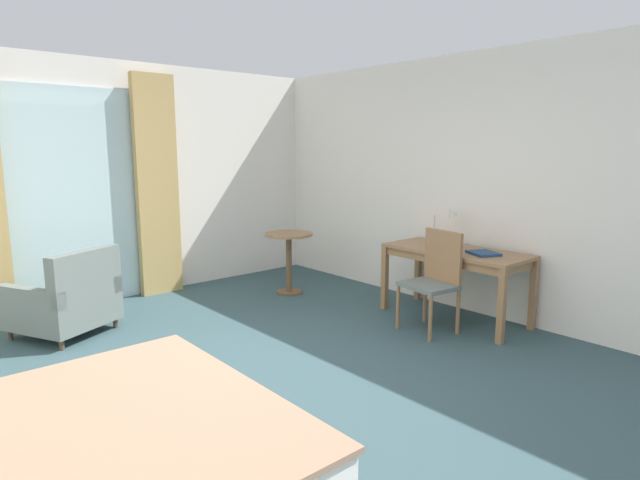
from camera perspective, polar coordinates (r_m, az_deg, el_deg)
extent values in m
cube|color=#334C51|center=(4.05, -5.57, -16.31)|extent=(6.11, 6.84, 0.10)
cube|color=silver|center=(6.49, -22.37, 5.80)|extent=(5.71, 0.12, 2.70)
cube|color=silver|center=(5.73, 17.62, 5.63)|extent=(0.12, 6.44, 2.70)
cube|color=silver|center=(6.31, -25.11, 4.04)|extent=(1.38, 0.02, 2.38)
cube|color=tan|center=(6.52, -17.20, 5.55)|extent=(0.50, 0.10, 2.57)
cube|color=white|center=(2.74, -26.09, -21.56)|extent=(1.90, 1.76, 0.23)
cube|color=#99755B|center=(2.76, -19.53, -17.77)|extent=(1.30, 1.79, 0.03)
cube|color=olive|center=(5.49, 14.49, -1.16)|extent=(0.63, 1.45, 0.04)
cube|color=olive|center=(5.50, 14.46, -1.75)|extent=(0.58, 1.38, 0.08)
cube|color=olive|center=(5.48, 22.05, -5.53)|extent=(0.06, 0.06, 0.69)
cube|color=olive|center=(6.20, 10.56, -3.20)|extent=(0.06, 0.06, 0.69)
cube|color=olive|center=(4.99, 19.04, -6.82)|extent=(0.06, 0.06, 0.69)
cube|color=olive|center=(5.77, 7.01, -4.09)|extent=(0.06, 0.06, 0.69)
cube|color=slate|center=(5.12, 11.62, -4.85)|extent=(0.46, 0.52, 0.04)
cube|color=olive|center=(5.18, 13.15, -1.69)|extent=(0.10, 0.45, 0.49)
cylinder|color=olive|center=(5.21, 8.42, -7.16)|extent=(0.04, 0.04, 0.43)
cylinder|color=olive|center=(4.91, 11.83, -8.34)|extent=(0.04, 0.04, 0.43)
cylinder|color=olive|center=(5.45, 11.26, -6.48)|extent=(0.04, 0.04, 0.43)
cylinder|color=olive|center=(5.16, 14.68, -7.54)|extent=(0.04, 0.04, 0.43)
cylinder|color=#B7B2A8|center=(5.70, 12.18, -0.40)|extent=(0.14, 0.14, 0.02)
cylinder|color=#B7B2A8|center=(5.68, 12.23, 1.17)|extent=(0.02, 0.02, 0.30)
cone|color=#B7B2A8|center=(5.68, 13.98, 2.91)|extent=(0.14, 0.13, 0.15)
cube|color=navy|center=(5.30, 17.25, -1.37)|extent=(0.32, 0.34, 0.02)
cube|color=slate|center=(5.56, -26.02, -6.81)|extent=(1.01, 1.01, 0.26)
cube|color=slate|center=(5.23, -24.01, -3.54)|extent=(0.73, 0.43, 0.46)
cube|color=slate|center=(5.71, -23.74, -4.00)|extent=(0.42, 0.73, 0.16)
cube|color=slate|center=(5.31, -28.84, -5.43)|extent=(0.42, 0.73, 0.16)
cylinder|color=#4C3D2D|center=(6.04, -25.66, -7.29)|extent=(0.04, 0.04, 0.10)
cylinder|color=#4C3D2D|center=(5.67, -30.46, -8.79)|extent=(0.04, 0.04, 0.10)
cylinder|color=#4C3D2D|center=(5.59, -21.24, -8.33)|extent=(0.04, 0.04, 0.10)
cylinder|color=#4C3D2D|center=(5.18, -26.14, -10.11)|extent=(0.04, 0.04, 0.10)
cylinder|color=olive|center=(6.29, -3.41, 0.63)|extent=(0.57, 0.57, 0.03)
cylinder|color=brown|center=(6.36, -3.37, -2.65)|extent=(0.07, 0.07, 0.71)
cylinder|color=brown|center=(6.44, -3.34, -5.61)|extent=(0.31, 0.31, 0.02)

